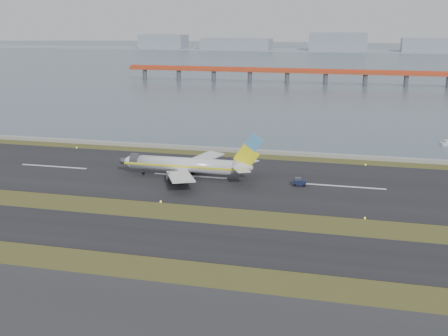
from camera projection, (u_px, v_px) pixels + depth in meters
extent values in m
plane|color=#3A4A1A|center=(149.00, 213.00, 120.03)|extent=(1000.00, 1000.00, 0.00)
cube|color=black|center=(126.00, 234.00, 108.77)|extent=(1000.00, 18.00, 0.10)
cube|color=black|center=(190.00, 176.00, 148.14)|extent=(1000.00, 45.00, 0.10)
cube|color=#989893|center=(218.00, 149.00, 176.14)|extent=(1000.00, 2.50, 1.00)
cube|color=#485967|center=(320.00, 60.00, 551.23)|extent=(1400.00, 800.00, 1.30)
cube|color=#C24321|center=(326.00, 72.00, 347.79)|extent=(260.00, 5.00, 1.60)
cube|color=#C24321|center=(326.00, 70.00, 347.40)|extent=(260.00, 0.40, 1.40)
cylinder|color=#4C4C51|center=(179.00, 76.00, 371.19)|extent=(2.80, 2.80, 7.00)
cylinder|color=#4C4C51|center=(325.00, 80.00, 348.96)|extent=(2.80, 2.80, 7.00)
cube|color=#8B94A4|center=(330.00, 51.00, 701.21)|extent=(1400.00, 80.00, 1.00)
cube|color=#8B94A4|center=(163.00, 42.00, 749.81)|extent=(60.00, 35.00, 18.00)
cube|color=#8B94A4|center=(236.00, 44.00, 727.18)|extent=(90.00, 35.00, 14.00)
cube|color=#8B94A4|center=(338.00, 42.00, 696.03)|extent=(70.00, 35.00, 22.00)
cylinder|color=silver|center=(182.00, 165.00, 146.02)|extent=(28.00, 3.80, 3.80)
cone|color=silver|center=(127.00, 161.00, 149.63)|extent=(3.20, 3.80, 3.80)
cone|color=silver|center=(243.00, 167.00, 142.19)|extent=(5.00, 3.80, 3.80)
cube|color=#FEF71A|center=(180.00, 166.00, 144.22)|extent=(31.00, 0.06, 0.45)
cube|color=#FEF71A|center=(185.00, 163.00, 147.82)|extent=(31.00, 0.06, 0.45)
cube|color=silver|center=(180.00, 176.00, 137.72)|extent=(11.31, 15.89, 1.66)
cube|color=silver|center=(200.00, 160.00, 153.66)|extent=(11.31, 15.89, 1.66)
cylinder|color=#3D3E43|center=(177.00, 178.00, 140.77)|extent=(4.20, 2.10, 2.10)
cylinder|color=#3D3E43|center=(191.00, 166.00, 152.02)|extent=(4.20, 2.10, 2.10)
cube|color=#FEF71A|center=(246.00, 156.00, 141.25)|extent=(6.80, 0.35, 6.85)
cube|color=#4C99D8|center=(254.00, 143.00, 139.85)|extent=(4.85, 0.37, 4.90)
cube|color=silver|center=(241.00, 169.00, 138.43)|extent=(5.64, 6.80, 0.22)
cube|color=silver|center=(247.00, 162.00, 145.55)|extent=(5.64, 6.80, 0.22)
cylinder|color=black|center=(143.00, 173.00, 149.36)|extent=(0.80, 0.28, 0.80)
cylinder|color=black|center=(185.00, 179.00, 143.81)|extent=(1.00, 0.38, 1.00)
cylinder|color=black|center=(191.00, 173.00, 149.06)|extent=(1.00, 0.38, 1.00)
cube|color=#151B3A|center=(300.00, 182.00, 139.37)|extent=(3.35, 2.03, 1.21)
cube|color=#3D3E43|center=(298.00, 179.00, 139.23)|extent=(1.51, 1.61, 0.71)
cylinder|color=black|center=(295.00, 185.00, 138.94)|extent=(0.73, 0.35, 0.71)
cylinder|color=black|center=(295.00, 183.00, 140.48)|extent=(0.73, 0.35, 0.71)
cylinder|color=black|center=(304.00, 186.00, 138.56)|extent=(0.73, 0.35, 0.71)
cylinder|color=black|center=(304.00, 184.00, 140.10)|extent=(0.73, 0.35, 0.71)
cube|color=silver|center=(448.00, 141.00, 183.37)|extent=(2.72, 2.43, 1.02)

